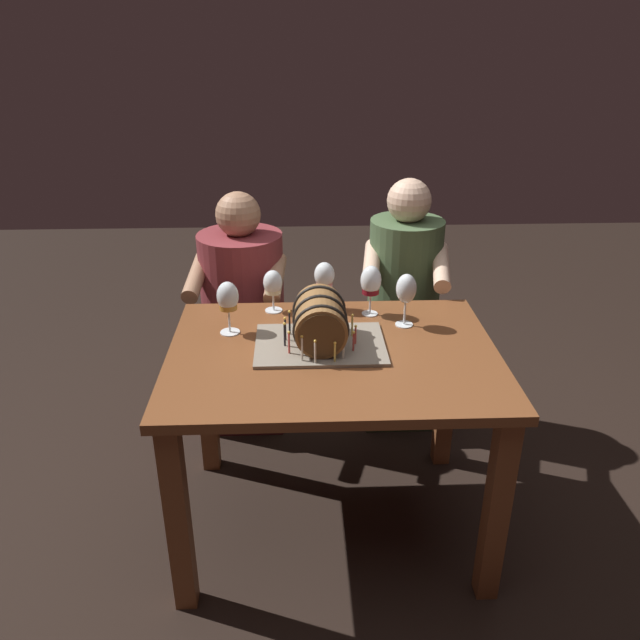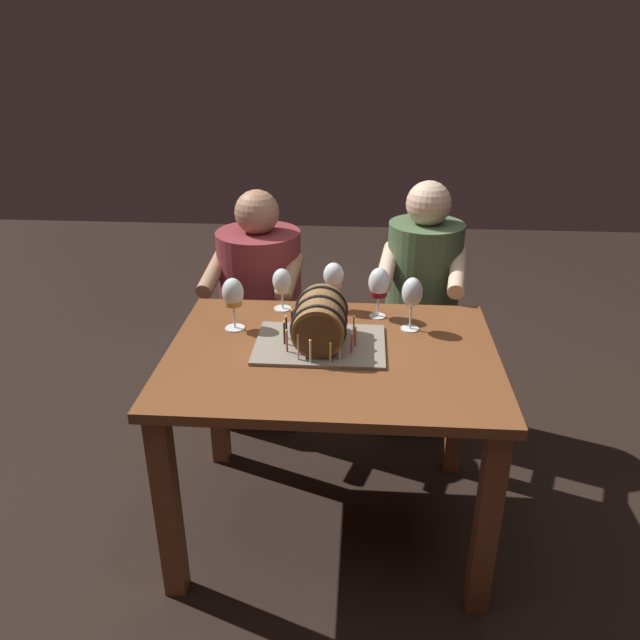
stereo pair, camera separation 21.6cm
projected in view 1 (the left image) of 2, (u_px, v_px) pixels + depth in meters
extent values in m
plane|color=black|center=(331.00, 520.00, 2.49)|extent=(8.00, 8.00, 0.00)
cube|color=brown|center=(333.00, 355.00, 2.17)|extent=(1.13, 0.85, 0.03)
cube|color=brown|center=(178.00, 519.00, 1.99)|extent=(0.07, 0.07, 0.72)
cube|color=brown|center=(496.00, 510.00, 2.02)|extent=(0.07, 0.07, 0.72)
cube|color=brown|center=(207.00, 396.00, 2.65)|extent=(0.07, 0.07, 0.72)
cube|color=brown|center=(446.00, 391.00, 2.68)|extent=(0.07, 0.07, 0.72)
cube|color=gray|center=(320.00, 344.00, 2.20)|extent=(0.45, 0.32, 0.01)
cylinder|color=brown|center=(320.00, 320.00, 2.16)|extent=(0.17, 0.24, 0.17)
cylinder|color=#4F371E|center=(321.00, 336.00, 2.05)|extent=(0.15, 0.00, 0.15)
cylinder|color=#4F371E|center=(319.00, 306.00, 2.27)|extent=(0.15, 0.00, 0.15)
torus|color=black|center=(321.00, 331.00, 2.08)|extent=(0.19, 0.01, 0.19)
torus|color=black|center=(320.00, 320.00, 2.16)|extent=(0.19, 0.01, 0.19)
torus|color=black|center=(319.00, 310.00, 2.23)|extent=(0.19, 0.01, 0.19)
cylinder|color=#D64C47|center=(355.00, 336.00, 2.18)|extent=(0.01, 0.01, 0.06)
sphere|color=#F9C64C|center=(356.00, 326.00, 2.16)|extent=(0.01, 0.01, 0.01)
cylinder|color=#EAD666|center=(352.00, 327.00, 2.23)|extent=(0.01, 0.01, 0.08)
sphere|color=#F9C64C|center=(352.00, 315.00, 2.21)|extent=(0.01, 0.01, 0.01)
cylinder|color=#EAD666|center=(339.00, 318.00, 2.29)|extent=(0.01, 0.01, 0.08)
sphere|color=#F9C64C|center=(339.00, 307.00, 2.27)|extent=(0.01, 0.01, 0.01)
cylinder|color=#D64C47|center=(329.00, 318.00, 2.31)|extent=(0.01, 0.01, 0.06)
sphere|color=#F9C64C|center=(329.00, 309.00, 2.29)|extent=(0.01, 0.01, 0.01)
cylinder|color=silver|center=(317.00, 316.00, 2.31)|extent=(0.01, 0.01, 0.07)
sphere|color=#F9C64C|center=(317.00, 306.00, 2.29)|extent=(0.01, 0.01, 0.01)
cylinder|color=#EAD666|center=(300.00, 319.00, 2.29)|extent=(0.01, 0.01, 0.07)
sphere|color=#F9C64C|center=(300.00, 309.00, 2.27)|extent=(0.01, 0.01, 0.01)
cylinder|color=black|center=(290.00, 324.00, 2.24)|extent=(0.01, 0.01, 0.08)
sphere|color=#F9C64C|center=(289.00, 312.00, 2.22)|extent=(0.01, 0.01, 0.01)
cylinder|color=black|center=(285.00, 330.00, 2.20)|extent=(0.01, 0.01, 0.08)
sphere|color=#F9C64C|center=(285.00, 318.00, 2.18)|extent=(0.01, 0.01, 0.01)
cylinder|color=black|center=(285.00, 336.00, 2.16)|extent=(0.01, 0.01, 0.08)
sphere|color=#F9C64C|center=(284.00, 324.00, 2.14)|extent=(0.01, 0.01, 0.01)
cylinder|color=#D64C47|center=(289.00, 344.00, 2.11)|extent=(0.01, 0.01, 0.07)
sphere|color=#F9C64C|center=(289.00, 332.00, 2.09)|extent=(0.01, 0.01, 0.01)
cylinder|color=silver|center=(302.00, 349.00, 2.06)|extent=(0.01, 0.01, 0.08)
sphere|color=#F9C64C|center=(302.00, 336.00, 2.04)|extent=(0.01, 0.01, 0.01)
cylinder|color=silver|center=(315.00, 353.00, 2.05)|extent=(0.01, 0.01, 0.07)
sphere|color=#F9C64C|center=(315.00, 341.00, 2.03)|extent=(0.01, 0.01, 0.01)
cylinder|color=#EAD666|center=(335.00, 353.00, 2.06)|extent=(0.01, 0.01, 0.06)
sphere|color=#F9C64C|center=(335.00, 343.00, 2.05)|extent=(0.01, 0.01, 0.01)
cylinder|color=silver|center=(344.00, 350.00, 2.08)|extent=(0.01, 0.01, 0.06)
sphere|color=#F9C64C|center=(344.00, 340.00, 2.06)|extent=(0.01, 0.01, 0.01)
cylinder|color=#D64C47|center=(353.00, 342.00, 2.13)|extent=(0.01, 0.01, 0.06)
sphere|color=#F9C64C|center=(354.00, 332.00, 2.11)|extent=(0.01, 0.01, 0.01)
cylinder|color=white|center=(370.00, 314.00, 2.44)|extent=(0.06, 0.06, 0.00)
cylinder|color=white|center=(370.00, 304.00, 2.42)|extent=(0.01, 0.01, 0.08)
ellipsoid|color=white|center=(371.00, 280.00, 2.38)|extent=(0.08, 0.08, 0.11)
cylinder|color=maroon|center=(371.00, 290.00, 2.40)|extent=(0.07, 0.07, 0.03)
cylinder|color=white|center=(324.00, 308.00, 2.49)|extent=(0.07, 0.07, 0.00)
cylinder|color=white|center=(324.00, 297.00, 2.47)|extent=(0.01, 0.01, 0.09)
ellipsoid|color=white|center=(324.00, 275.00, 2.43)|extent=(0.08, 0.08, 0.10)
cylinder|color=pink|center=(324.00, 281.00, 2.44)|extent=(0.06, 0.06, 0.04)
cylinder|color=white|center=(274.00, 310.00, 2.47)|extent=(0.07, 0.07, 0.00)
cylinder|color=white|center=(273.00, 302.00, 2.45)|extent=(0.01, 0.01, 0.07)
ellipsoid|color=white|center=(273.00, 282.00, 2.42)|extent=(0.07, 0.07, 0.10)
cylinder|color=beige|center=(273.00, 288.00, 2.43)|extent=(0.06, 0.06, 0.04)
cylinder|color=white|center=(230.00, 332.00, 2.29)|extent=(0.07, 0.07, 0.00)
cylinder|color=white|center=(229.00, 321.00, 2.28)|extent=(0.01, 0.01, 0.09)
ellipsoid|color=white|center=(228.00, 296.00, 2.23)|extent=(0.08, 0.08, 0.11)
cylinder|color=#C6842D|center=(228.00, 303.00, 2.25)|extent=(0.06, 0.06, 0.04)
cylinder|color=white|center=(404.00, 324.00, 2.35)|extent=(0.07, 0.07, 0.00)
cylinder|color=white|center=(405.00, 313.00, 2.33)|extent=(0.01, 0.01, 0.09)
ellipsoid|color=white|center=(406.00, 289.00, 2.29)|extent=(0.07, 0.07, 0.11)
cube|color=#4C1B1E|center=(247.00, 378.00, 3.05)|extent=(0.34, 0.32, 0.45)
cylinder|color=maroon|center=(242.00, 287.00, 2.85)|extent=(0.41, 0.41, 0.50)
sphere|color=#A87A5B|center=(238.00, 214.00, 2.70)|extent=(0.20, 0.20, 0.20)
cylinder|color=#A87A5B|center=(275.00, 278.00, 2.68)|extent=(0.10, 0.31, 0.14)
cylinder|color=#A87A5B|center=(197.00, 277.00, 2.69)|extent=(0.10, 0.31, 0.14)
cube|color=#2A3A24|center=(399.00, 375.00, 3.07)|extent=(0.34, 0.32, 0.45)
cylinder|color=#47603D|center=(404.00, 279.00, 2.86)|extent=(0.37, 0.37, 0.55)
sphere|color=beige|center=(409.00, 201.00, 2.71)|extent=(0.19, 0.19, 0.19)
cylinder|color=beige|center=(441.00, 267.00, 2.68)|extent=(0.12, 0.32, 0.14)
cylinder|color=beige|center=(372.00, 264.00, 2.71)|extent=(0.12, 0.32, 0.14)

